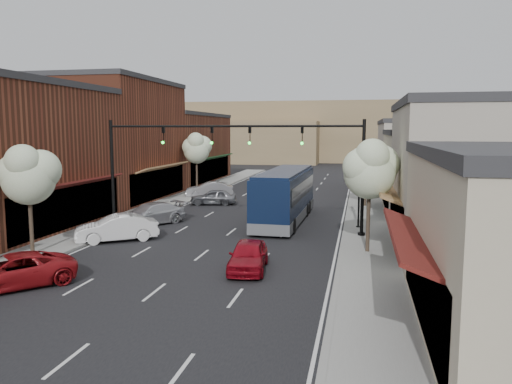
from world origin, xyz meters
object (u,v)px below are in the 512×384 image
Objects in this scene: lamp_post_far at (360,165)px; coach_bus at (285,195)px; lamp_post_near at (359,183)px; tree_right_far at (367,159)px; parked_car_b at (116,228)px; parked_car_e at (209,190)px; signal_mast_left at (146,157)px; red_hatchback at (248,255)px; parked_car_d at (213,197)px; tree_left_near at (28,174)px; tree_right_near at (371,168)px; signal_mast_right at (322,160)px; parked_car_c at (150,214)px; tree_left_far at (197,148)px; parked_car_a at (12,271)px.

lamp_post_far is 0.38× the size of coach_bus.
tree_right_far is at bearing 86.69° from lamp_post_near.
parked_car_b is 1.03× the size of parked_car_e.
parked_car_e is (-0.57, 15.34, -3.88)m from signal_mast_left.
lamp_post_far is 14.92m from parked_car_e.
red_hatchback reaches higher than parked_car_d.
lamp_post_near is at bearing -93.31° from tree_right_far.
tree_left_near is (-16.60, -20.00, 0.23)m from tree_right_far.
tree_right_near is 1.32× the size of parked_car_e.
signal_mast_right is at bearing 123.91° from tree_right_near.
signal_mast_right reaches higher than parked_car_e.
parked_car_c is at bearing -159.87° from coach_bus.
red_hatchback is at bearing -66.82° from tree_left_far.
parked_car_c is at bearing -82.35° from tree_left_far.
tree_left_far reaches higher than parked_car_c.
tree_right_far reaches higher than red_hatchback.
parked_car_e is at bearing -169.99° from parked_car_d.
signal_mast_left is 1.64× the size of parked_car_c.
red_hatchback is 1.03× the size of parked_car_d.
tree_right_far is at bearing 68.80° from red_hatchback.
lamp_post_far is 0.99× the size of parked_car_e.
coach_bus is (-2.86, 4.27, -2.74)m from signal_mast_right.
signal_mast_right is 12.67m from parked_car_b.
signal_mast_right reaches higher than lamp_post_far.
signal_mast_left is 24.14m from lamp_post_far.
tree_right_far is at bearing 50.31° from tree_left_near.
tree_right_near is at bearing -16.19° from signal_mast_left.
signal_mast_left is 1.68× the size of parked_car_a.
lamp_post_far is at bearing 83.78° from signal_mast_right.
signal_mast_left is 4.11m from parked_car_c.
red_hatchback is 20.40m from parked_car_d.
parked_car_d is at bearing 2.42° from parked_car_e.
tree_left_near reaches higher than parked_car_e.
parked_car_c is 9.72m from parked_car_d.
signal_mast_right is at bearing 0.00° from signal_mast_left.
red_hatchback is 9.76m from parked_car_b.
tree_right_far is 1.34× the size of red_hatchback.
tree_right_near is 1.34× the size of lamp_post_near.
signal_mast_right is at bearing 74.57° from parked_car_b.
parked_car_d is 0.87× the size of parked_car_e.
signal_mast_right is 19.75m from parked_car_e.
parked_car_b is 19.21m from parked_car_e.
parked_car_b is at bearing -17.85° from parked_car_e.
coach_bus is (11.02, -13.68, -2.73)m from tree_left_far.
coach_bus is 2.63× the size of parked_car_e.
parked_car_b is 14.77m from parked_car_d.
parked_car_d is at bearing 138.72° from coach_bus.
parked_car_b is at bearing -52.15° from parked_car_c.
signal_mast_right is 1.51× the size of tree_right_far.
tree_right_near is at bearing 17.88° from parked_car_e.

